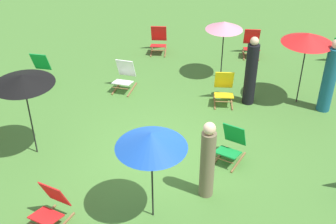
% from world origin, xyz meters
% --- Properties ---
extents(ground_plane, '(40.00, 40.00, 0.00)m').
position_xyz_m(ground_plane, '(0.00, 0.00, 0.00)').
color(ground_plane, '#477A33').
extents(deckchair_1, '(0.67, 0.86, 0.83)m').
position_xyz_m(deckchair_1, '(1.57, 0.48, 0.37)').
color(deckchair_1, olive).
rests_on(deckchair_1, ground).
extents(deckchair_2, '(0.64, 0.85, 0.83)m').
position_xyz_m(deckchair_2, '(-1.32, -2.13, 0.37)').
color(deckchair_2, olive).
rests_on(deckchair_2, ground).
extents(deckchair_4, '(0.51, 0.78, 0.83)m').
position_xyz_m(deckchair_4, '(-4.03, 2.60, 0.37)').
color(deckchair_4, olive).
rests_on(deckchair_4, ground).
extents(deckchair_5, '(0.61, 0.84, 0.83)m').
position_xyz_m(deckchair_5, '(1.08, 2.80, 0.37)').
color(deckchair_5, olive).
rests_on(deckchair_5, ground).
extents(deckchair_6, '(0.61, 0.84, 0.83)m').
position_xyz_m(deckchair_6, '(-1.34, 5.31, 0.37)').
color(deckchair_6, olive).
rests_on(deckchair_6, ground).
extents(deckchair_8, '(0.49, 0.76, 0.83)m').
position_xyz_m(deckchair_8, '(-1.62, 2.82, 0.37)').
color(deckchair_8, olive).
rests_on(deckchair_8, ground).
extents(deckchair_9, '(0.59, 0.83, 0.83)m').
position_xyz_m(deckchair_9, '(1.52, 5.78, 0.37)').
color(deckchair_9, olive).
rests_on(deckchair_9, ground).
extents(umbrella_0, '(1.25, 1.25, 1.92)m').
position_xyz_m(umbrella_0, '(2.94, 3.24, 1.79)').
color(umbrella_0, black).
rests_on(umbrella_0, ground).
extents(umbrella_1, '(1.02, 1.02, 1.67)m').
position_xyz_m(umbrella_1, '(0.82, 4.11, 1.56)').
color(umbrella_1, black).
rests_on(umbrella_1, ground).
extents(umbrella_2, '(1.27, 1.27, 1.93)m').
position_xyz_m(umbrella_2, '(-2.60, -0.33, 1.82)').
color(umbrella_2, black).
rests_on(umbrella_2, ground).
extents(umbrella_3, '(1.23, 1.23, 1.88)m').
position_xyz_m(umbrella_3, '(0.40, -1.53, 1.73)').
color(umbrella_3, black).
rests_on(umbrella_3, ground).
extents(person_0, '(0.33, 0.33, 1.92)m').
position_xyz_m(person_0, '(3.59, 3.03, 0.91)').
color(person_0, '#195972').
rests_on(person_0, ground).
extents(person_1, '(0.29, 0.29, 1.68)m').
position_xyz_m(person_1, '(1.24, -0.72, 0.81)').
color(person_1, '#72664C').
rests_on(person_1, ground).
extents(person_2, '(0.33, 0.33, 1.83)m').
position_xyz_m(person_2, '(1.71, 2.91, 0.87)').
color(person_2, black).
rests_on(person_2, ground).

